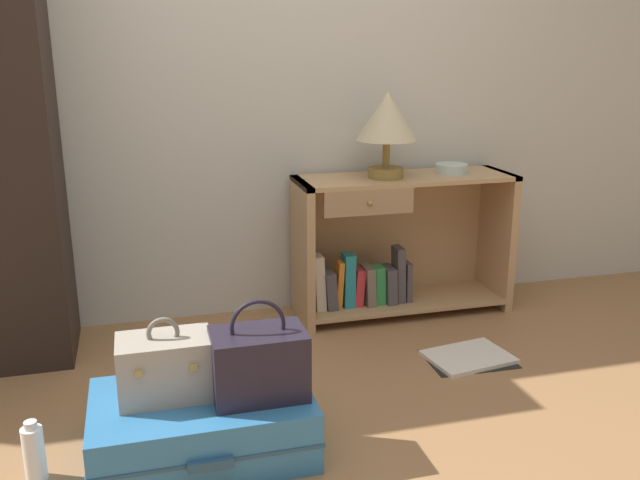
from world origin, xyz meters
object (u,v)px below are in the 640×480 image
(suitcase_large, at_px, (203,424))
(handbag, at_px, (259,363))
(bowl, at_px, (452,168))
(table_lamp, at_px, (387,120))
(open_book_on_floor, at_px, (468,357))
(train_case, at_px, (165,367))
(bottle, at_px, (34,453))
(bookshelf, at_px, (393,247))

(suitcase_large, height_order, handbag, handbag)
(bowl, relative_size, handbag, 0.48)
(table_lamp, xyz_separation_m, open_book_on_floor, (0.18, -0.60, -0.97))
(suitcase_large, xyz_separation_m, train_case, (-0.11, 0.03, 0.21))
(bottle, distance_m, open_book_on_floor, 1.78)
(bookshelf, height_order, open_book_on_floor, bookshelf)
(bottle, height_order, open_book_on_floor, bottle)
(handbag, height_order, bottle, handbag)
(train_case, height_order, bottle, train_case)
(train_case, distance_m, open_book_on_floor, 1.39)
(bowl, bearing_deg, train_case, -145.70)
(table_lamp, distance_m, train_case, 1.63)
(bowl, bearing_deg, suitcase_large, -142.83)
(bookshelf, distance_m, suitcase_large, 1.52)
(table_lamp, relative_size, bowl, 2.53)
(bowl, height_order, train_case, bowl)
(bookshelf, distance_m, handbag, 1.41)
(bookshelf, bearing_deg, bottle, -146.69)
(bottle, bearing_deg, bookshelf, 33.31)
(bookshelf, xyz_separation_m, handbag, (-0.89, -1.09, -0.01))
(bookshelf, xyz_separation_m, bottle, (-1.61, -1.05, -0.25))
(bowl, xyz_separation_m, bottle, (-1.90, -1.05, -0.63))
(bowl, xyz_separation_m, suitcase_large, (-1.38, -1.04, -0.62))
(bookshelf, bearing_deg, open_book_on_floor, -79.47)
(suitcase_large, relative_size, open_book_on_floor, 1.88)
(table_lamp, height_order, suitcase_large, table_lamp)
(train_case, bearing_deg, bookshelf, 40.58)
(table_lamp, bearing_deg, handbag, -127.96)
(suitcase_large, distance_m, bottle, 0.53)
(bookshelf, relative_size, suitcase_large, 1.49)
(suitcase_large, bearing_deg, open_book_on_floor, 19.04)
(train_case, xyz_separation_m, handbag, (0.30, -0.08, 0.01))
(handbag, relative_size, open_book_on_floor, 0.87)
(table_lamp, xyz_separation_m, train_case, (-1.12, -0.98, -0.66))
(table_lamp, distance_m, bottle, 2.05)
(table_lamp, distance_m, open_book_on_floor, 1.16)
(bookshelf, relative_size, bottle, 5.31)
(bowl, height_order, bottle, bowl)
(bowl, distance_m, train_case, 1.84)
(suitcase_large, relative_size, train_case, 2.40)
(train_case, height_order, open_book_on_floor, train_case)
(bookshelf, bearing_deg, suitcase_large, -135.84)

